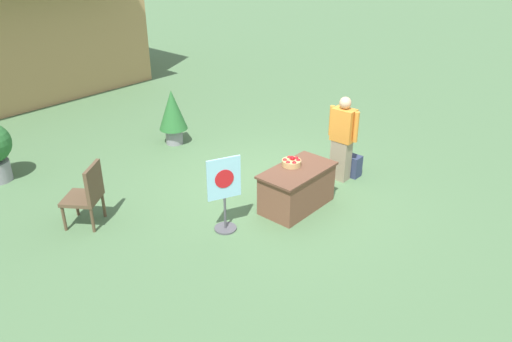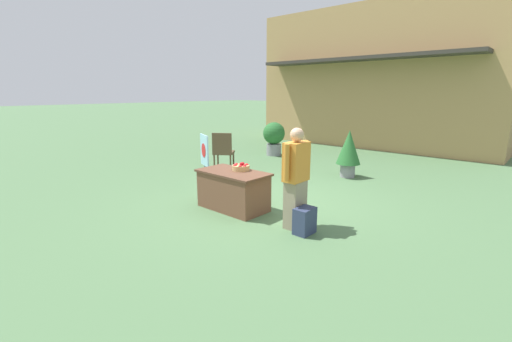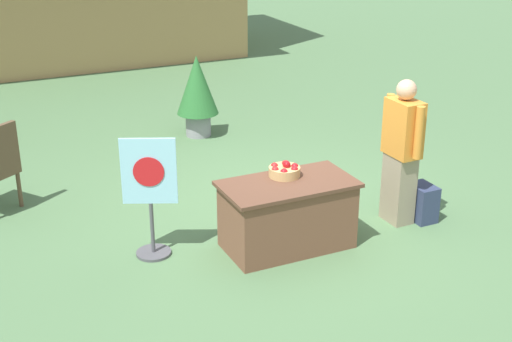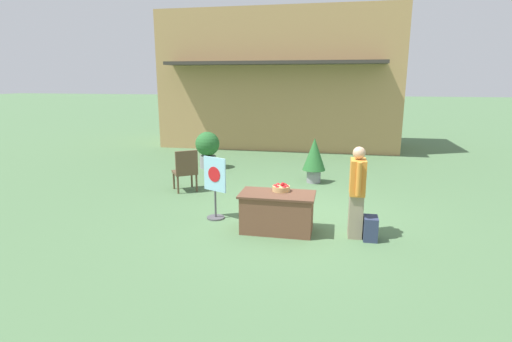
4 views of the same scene
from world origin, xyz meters
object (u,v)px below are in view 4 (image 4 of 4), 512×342
patio_chair (186,169)px  potted_plant_far_right (208,147)px  display_table (277,212)px  potted_plant_far_left (314,157)px  poster_board (215,186)px  apple_basket (281,188)px  person_visitor (357,192)px  backpack (370,228)px

patio_chair → potted_plant_far_right: size_ratio=0.92×
display_table → patio_chair: bearing=140.4°
potted_plant_far_left → poster_board: bearing=-118.0°
poster_board → potted_plant_far_left: bearing=176.2°
display_table → potted_plant_far_left: (0.44, 3.74, 0.34)m
apple_basket → poster_board: bearing=169.3°
apple_basket → person_visitor: (1.36, -0.14, 0.04)m
poster_board → potted_plant_far_left: size_ratio=1.03×
person_visitor → patio_chair: person_visitor is taller
patio_chair → potted_plant_far_right: bearing=-28.6°
apple_basket → poster_board: poster_board is taller
apple_basket → backpack: bearing=-8.6°
apple_basket → potted_plant_far_right: potted_plant_far_right is taller
backpack → person_visitor: bearing=158.5°
person_visitor → potted_plant_far_left: person_visitor is taller
potted_plant_far_right → patio_chair: bearing=-83.2°
display_table → person_visitor: (1.41, 0.02, 0.47)m
apple_basket → potted_plant_far_right: (-3.02, 4.73, -0.13)m
display_table → apple_basket: (0.05, 0.17, 0.42)m
potted_plant_far_right → apple_basket: bearing=-57.5°
apple_basket → potted_plant_far_left: potted_plant_far_left is taller
poster_board → patio_chair: bearing=-119.0°
backpack → patio_chair: bearing=152.2°
apple_basket → person_visitor: person_visitor is taller
backpack → potted_plant_far_right: size_ratio=0.36×
display_table → potted_plant_far_right: (-2.97, 4.90, 0.30)m
display_table → person_visitor: 1.49m
display_table → potted_plant_far_right: bearing=121.2°
poster_board → potted_plant_far_right: bearing=-135.6°
poster_board → display_table: bearing=96.5°
backpack → poster_board: (-3.00, 0.51, 0.47)m
display_table → apple_basket: apple_basket is taller
potted_plant_far_left → person_visitor: bearing=-75.4°
display_table → potted_plant_far_right: size_ratio=1.19×
display_table → poster_board: (-1.33, 0.43, 0.31)m
patio_chair → potted_plant_far_right: (-0.32, 2.70, 0.08)m
potted_plant_far_left → patio_chair: bearing=-153.4°
potted_plant_far_right → poster_board: bearing=-69.8°
potted_plant_far_right → potted_plant_far_left: size_ratio=0.94×
display_table → patio_chair: patio_chair is taller
backpack → poster_board: bearing=170.4°
person_visitor → poster_board: 2.77m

